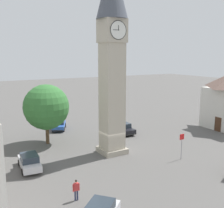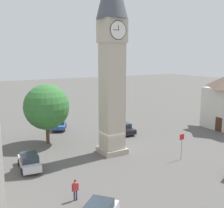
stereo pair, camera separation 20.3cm
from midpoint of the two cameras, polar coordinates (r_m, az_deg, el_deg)
ground_plane at (r=31.86m, az=-0.19°, el=-10.09°), size 200.00×200.00×0.00m
clock_tower at (r=29.94m, az=-0.20°, el=13.15°), size 3.37×3.37×21.49m
car_blue_kerb at (r=28.48m, az=-17.07°, el=-11.43°), size 2.06×4.25×1.53m
car_silver_kerb at (r=41.93m, az=-11.16°, el=-4.22°), size 3.28×4.45×1.53m
car_red_corner at (r=39.14m, az=2.24°, el=-5.06°), size 1.95×4.20×1.53m
pedestrian at (r=22.00m, az=-7.77°, el=-17.01°), size 0.56×0.24×1.69m
tree at (r=34.78m, az=-13.73°, el=-0.63°), size 5.65×5.65×7.53m
road_sign at (r=30.20m, az=14.17°, el=-7.75°), size 0.60×0.07×2.80m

